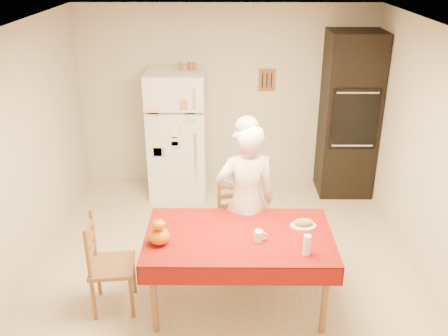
{
  "coord_description": "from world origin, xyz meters",
  "views": [
    {
      "loc": [
        0.02,
        -4.4,
        3.15
      ],
      "look_at": [
        -0.01,
        0.2,
        1.1
      ],
      "focal_mm": 40.0,
      "sensor_mm": 36.0,
      "label": 1
    }
  ],
  "objects_px": {
    "coffee_mug": "(258,236)",
    "seated_woman": "(246,202)",
    "dining_table": "(239,241)",
    "wine_glass": "(307,245)",
    "refrigerator": "(178,134)",
    "oven_cabinet": "(349,115)",
    "pumpkin_lower": "(159,236)",
    "bread_plate": "(303,226)",
    "chair_far": "(238,217)",
    "chair_left": "(104,261)"
  },
  "relations": [
    {
      "from": "dining_table",
      "to": "chair_far",
      "type": "height_order",
      "value": "chair_far"
    },
    {
      "from": "refrigerator",
      "to": "chair_left",
      "type": "xyz_separation_m",
      "value": [
        -0.46,
        -2.46,
        -0.34
      ]
    },
    {
      "from": "seated_woman",
      "to": "pumpkin_lower",
      "type": "relative_size",
      "value": 8.63
    },
    {
      "from": "seated_woman",
      "to": "wine_glass",
      "type": "xyz_separation_m",
      "value": [
        0.49,
        -0.79,
        0.02
      ]
    },
    {
      "from": "dining_table",
      "to": "refrigerator",
      "type": "bearing_deg",
      "value": 107.88
    },
    {
      "from": "seated_woman",
      "to": "pumpkin_lower",
      "type": "xyz_separation_m",
      "value": [
        -0.78,
        -0.64,
        0.0
      ]
    },
    {
      "from": "pumpkin_lower",
      "to": "coffee_mug",
      "type": "bearing_deg",
      "value": 3.09
    },
    {
      "from": "oven_cabinet",
      "to": "coffee_mug",
      "type": "height_order",
      "value": "oven_cabinet"
    },
    {
      "from": "dining_table",
      "to": "chair_far",
      "type": "bearing_deg",
      "value": 89.45
    },
    {
      "from": "refrigerator",
      "to": "seated_woman",
      "type": "distance_m",
      "value": 2.09
    },
    {
      "from": "chair_left",
      "to": "wine_glass",
      "type": "distance_m",
      "value": 1.85
    },
    {
      "from": "refrigerator",
      "to": "oven_cabinet",
      "type": "relative_size",
      "value": 0.77
    },
    {
      "from": "coffee_mug",
      "to": "bread_plate",
      "type": "distance_m",
      "value": 0.5
    },
    {
      "from": "wine_glass",
      "to": "refrigerator",
      "type": "bearing_deg",
      "value": 116.44
    },
    {
      "from": "refrigerator",
      "to": "pumpkin_lower",
      "type": "height_order",
      "value": "refrigerator"
    },
    {
      "from": "dining_table",
      "to": "chair_far",
      "type": "distance_m",
      "value": 0.79
    },
    {
      "from": "refrigerator",
      "to": "coffee_mug",
      "type": "height_order",
      "value": "refrigerator"
    },
    {
      "from": "coffee_mug",
      "to": "oven_cabinet",
      "type": "bearing_deg",
      "value": 62.41
    },
    {
      "from": "oven_cabinet",
      "to": "wine_glass",
      "type": "distance_m",
      "value": 2.92
    },
    {
      "from": "chair_far",
      "to": "seated_woman",
      "type": "relative_size",
      "value": 0.57
    },
    {
      "from": "seated_woman",
      "to": "coffee_mug",
      "type": "relative_size",
      "value": 16.64
    },
    {
      "from": "chair_left",
      "to": "pumpkin_lower",
      "type": "distance_m",
      "value": 0.63
    },
    {
      "from": "seated_woman",
      "to": "wine_glass",
      "type": "relative_size",
      "value": 9.45
    },
    {
      "from": "oven_cabinet",
      "to": "pumpkin_lower",
      "type": "height_order",
      "value": "oven_cabinet"
    },
    {
      "from": "oven_cabinet",
      "to": "coffee_mug",
      "type": "bearing_deg",
      "value": -117.59
    },
    {
      "from": "oven_cabinet",
      "to": "wine_glass",
      "type": "xyz_separation_m",
      "value": [
        -0.94,
        -2.75,
        -0.25
      ]
    },
    {
      "from": "bread_plate",
      "to": "wine_glass",
      "type": "bearing_deg",
      "value": -94.4
    },
    {
      "from": "chair_left",
      "to": "chair_far",
      "type": "bearing_deg",
      "value": -63.13
    },
    {
      "from": "oven_cabinet",
      "to": "pumpkin_lower",
      "type": "distance_m",
      "value": 3.42
    },
    {
      "from": "wine_glass",
      "to": "bread_plate",
      "type": "xyz_separation_m",
      "value": [
        0.03,
        0.44,
        -0.08
      ]
    },
    {
      "from": "oven_cabinet",
      "to": "pumpkin_lower",
      "type": "bearing_deg",
      "value": -130.29
    },
    {
      "from": "refrigerator",
      "to": "oven_cabinet",
      "type": "bearing_deg",
      "value": 1.18
    },
    {
      "from": "refrigerator",
      "to": "oven_cabinet",
      "type": "xyz_separation_m",
      "value": [
        2.28,
        0.05,
        0.25
      ]
    },
    {
      "from": "dining_table",
      "to": "chair_far",
      "type": "relative_size",
      "value": 1.79
    },
    {
      "from": "coffee_mug",
      "to": "seated_woman",
      "type": "bearing_deg",
      "value": 99.02
    },
    {
      "from": "refrigerator",
      "to": "bread_plate",
      "type": "distance_m",
      "value": 2.65
    },
    {
      "from": "bread_plate",
      "to": "refrigerator",
      "type": "bearing_deg",
      "value": 121.39
    },
    {
      "from": "coffee_mug",
      "to": "wine_glass",
      "type": "bearing_deg",
      "value": -26.44
    },
    {
      "from": "chair_far",
      "to": "seated_woman",
      "type": "height_order",
      "value": "seated_woman"
    },
    {
      "from": "oven_cabinet",
      "to": "bread_plate",
      "type": "height_order",
      "value": "oven_cabinet"
    },
    {
      "from": "refrigerator",
      "to": "seated_woman",
      "type": "relative_size",
      "value": 1.02
    },
    {
      "from": "dining_table",
      "to": "coffee_mug",
      "type": "relative_size",
      "value": 17.0
    },
    {
      "from": "chair_left",
      "to": "pumpkin_lower",
      "type": "height_order",
      "value": "chair_left"
    },
    {
      "from": "pumpkin_lower",
      "to": "dining_table",
      "type": "bearing_deg",
      "value": 11.58
    },
    {
      "from": "oven_cabinet",
      "to": "chair_far",
      "type": "relative_size",
      "value": 2.32
    },
    {
      "from": "chair_far",
      "to": "chair_left",
      "type": "bearing_deg",
      "value": -161.99
    },
    {
      "from": "oven_cabinet",
      "to": "coffee_mug",
      "type": "relative_size",
      "value": 22.0
    },
    {
      "from": "coffee_mug",
      "to": "refrigerator",
      "type": "bearing_deg",
      "value": 110.69
    },
    {
      "from": "bread_plate",
      "to": "chair_far",
      "type": "bearing_deg",
      "value": 133.97
    },
    {
      "from": "dining_table",
      "to": "wine_glass",
      "type": "bearing_deg",
      "value": -27.45
    }
  ]
}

